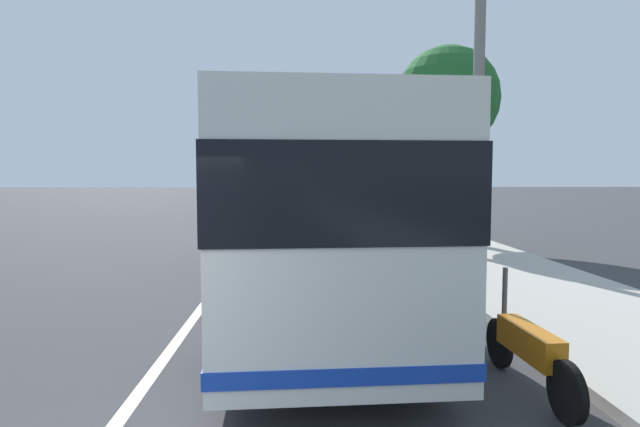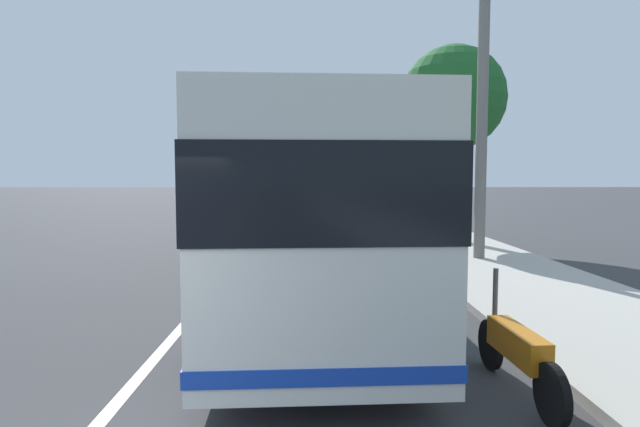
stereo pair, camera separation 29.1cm
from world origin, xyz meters
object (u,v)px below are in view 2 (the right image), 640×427
(car_ahead_same_lane, at_px, (244,203))
(car_side_street, at_px, (308,207))
(roadside_tree_mid_block, at_px, (453,99))
(car_far_distant, at_px, (310,197))
(coach_bus, at_px, (306,204))
(utility_pole, at_px, (482,103))
(roadside_tree_far_block, at_px, (381,156))
(motorcycle_by_tree, at_px, (517,352))
(car_behind_bus, at_px, (308,192))

(car_ahead_same_lane, xyz_separation_m, car_side_street, (-4.67, -4.09, 0.02))
(car_side_street, bearing_deg, car_ahead_same_lane, 39.35)
(car_ahead_same_lane, height_order, roadside_tree_mid_block, roadside_tree_mid_block)
(car_ahead_same_lane, height_order, car_far_distant, car_far_distant)
(coach_bus, xyz_separation_m, utility_pole, (3.88, -4.64, 2.48))
(car_side_street, xyz_separation_m, roadside_tree_far_block, (4.72, -4.56, 2.91))
(motorcycle_by_tree, bearing_deg, car_side_street, 3.41)
(motorcycle_by_tree, height_order, car_behind_bus, car_behind_bus)
(coach_bus, height_order, roadside_tree_mid_block, roadside_tree_mid_block)
(car_ahead_same_lane, bearing_deg, roadside_tree_mid_block, 31.12)
(coach_bus, height_order, roadside_tree_far_block, roadside_tree_far_block)
(roadside_tree_mid_block, xyz_separation_m, roadside_tree_far_block, (14.86, 0.43, -1.34))
(car_far_distant, distance_m, roadside_tree_mid_block, 23.58)
(car_behind_bus, relative_size, utility_pole, 0.47)
(utility_pole, bearing_deg, car_side_street, 18.46)
(car_behind_bus, bearing_deg, roadside_tree_mid_block, -170.68)
(roadside_tree_mid_block, bearing_deg, motorcycle_by_tree, 167.87)
(car_side_street, bearing_deg, utility_pole, -163.44)
(car_side_street, bearing_deg, car_behind_bus, -1.58)
(car_ahead_same_lane, relative_size, utility_pole, 0.48)
(coach_bus, height_order, car_far_distant, coach_bus)
(roadside_tree_far_block, distance_m, utility_pole, 18.77)
(car_ahead_same_lane, bearing_deg, car_far_distant, 151.88)
(car_ahead_same_lane, distance_m, car_far_distant, 8.87)
(car_side_street, height_order, car_far_distant, car_far_distant)
(roadside_tree_mid_block, bearing_deg, car_side_street, 26.19)
(coach_bus, xyz_separation_m, car_behind_bus, (43.65, 0.19, -1.08))
(motorcycle_by_tree, relative_size, roadside_tree_mid_block, 0.30)
(utility_pole, bearing_deg, coach_bus, 129.91)
(car_side_street, xyz_separation_m, car_far_distant, (12.52, -0.04, 0.05))
(car_ahead_same_lane, xyz_separation_m, utility_pole, (-18.71, -8.78, 3.60))
(motorcycle_by_tree, distance_m, roadside_tree_mid_block, 13.28)
(car_behind_bus, distance_m, utility_pole, 40.22)
(car_far_distant, bearing_deg, car_ahead_same_lane, 156.27)
(car_side_street, distance_m, car_far_distant, 12.52)
(coach_bus, bearing_deg, roadside_tree_mid_block, -34.89)
(coach_bus, height_order, motorcycle_by_tree, coach_bus)
(coach_bus, height_order, car_ahead_same_lane, coach_bus)
(motorcycle_by_tree, relative_size, car_side_street, 0.47)
(motorcycle_by_tree, bearing_deg, car_behind_bus, 0.36)
(car_behind_bus, height_order, utility_pole, utility_pole)
(motorcycle_by_tree, height_order, roadside_tree_mid_block, roadside_tree_mid_block)
(motorcycle_by_tree, xyz_separation_m, car_ahead_same_lane, (27.03, 6.46, 0.23))
(coach_bus, distance_m, car_side_street, 17.96)
(roadside_tree_mid_block, height_order, roadside_tree_far_block, roadside_tree_mid_block)
(roadside_tree_far_block, bearing_deg, car_ahead_same_lane, 90.32)
(car_far_distant, xyz_separation_m, roadside_tree_mid_block, (-22.66, -4.95, 4.20))
(roadside_tree_mid_block, bearing_deg, utility_pole, 175.61)
(motorcycle_by_tree, bearing_deg, coach_bus, 24.94)
(car_far_distant, xyz_separation_m, roadside_tree_far_block, (-7.81, -4.52, 2.86))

